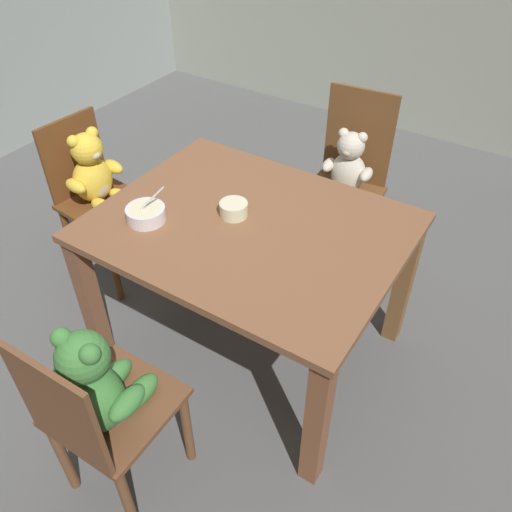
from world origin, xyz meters
The scene contains 7 objects.
ground_plane centered at (0.00, 0.00, -0.02)m, with size 5.20×5.20×0.04m.
dining_table centered at (0.00, 0.00, 0.60)m, with size 1.19×0.93×0.72m.
teddy_chair_near_front centered at (-0.03, -0.82, 0.56)m, with size 0.37×0.39×0.84m.
teddy_chair_far_center centered at (0.06, 0.83, 0.53)m, with size 0.41×0.40×0.94m.
teddy_chair_near_left centered at (-0.96, 0.07, 0.54)m, with size 0.44×0.40×0.84m.
porridge_bowl_cream_center centered at (-0.08, 0.02, 0.75)m, with size 0.11×0.11×0.06m.
porridge_bowl_white_near_left centered at (-0.36, -0.20, 0.75)m, with size 0.15×0.15×0.13m.
Camera 1 is at (0.90, -1.36, 1.94)m, focal length 36.62 mm.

